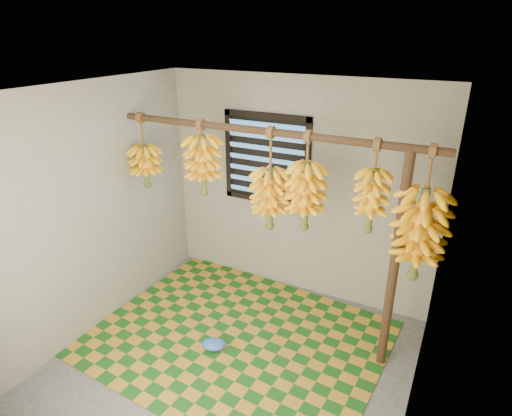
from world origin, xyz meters
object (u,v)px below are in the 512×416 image
Objects in this scene: banana_bunch_b at (203,165)px; woven_mat at (236,338)px; banana_bunch_c at (270,199)px; banana_bunch_d at (305,196)px; support_post at (394,267)px; banana_bunch_e at (419,235)px; banana_bunch_f at (371,201)px; plastic_bag at (214,344)px; banana_bunch_a at (146,166)px.

woven_mat is at bearing -32.38° from banana_bunch_b.
banana_bunch_c is 1.08× the size of banana_bunch_d.
woven_mat is 2.87× the size of banana_bunch_c.
woven_mat is 1.60m from banana_bunch_d.
support_post is 2.77× the size of banana_bunch_b.
banana_bunch_e and banana_bunch_f have the same top height.
banana_bunch_c is at bearing 59.03° from woven_mat.
woven_mat is at bearing -167.66° from banana_bunch_e.
banana_bunch_e is at bearing 0.00° from support_post.
banana_bunch_d is at bearing 40.88° from plastic_bag.
banana_bunch_b is at bearing 180.00° from banana_bunch_d.
banana_bunch_a is 2.31m from banana_bunch_f.
banana_bunch_e is (0.95, 0.00, -0.15)m from banana_bunch_d.
banana_bunch_e reaches higher than plastic_bag.
woven_mat is (-1.33, -0.32, -0.99)m from support_post.
plastic_bag is at bearing -118.87° from banana_bunch_c.
banana_bunch_e is at bearing -0.00° from banana_bunch_b.
banana_bunch_e reaches higher than woven_mat.
woven_mat is 11.62× the size of plastic_bag.
banana_bunch_f is (1.59, -0.00, -0.07)m from banana_bunch_b.
banana_bunch_b is at bearing 180.00° from banana_bunch_f.
banana_bunch_d is at bearing -0.00° from banana_bunch_a.
banana_bunch_b is (0.71, 0.00, 0.11)m from banana_bunch_a.
banana_bunch_a and banana_bunch_d have the same top height.
plastic_bag is 0.30× the size of banana_bunch_f.
banana_bunch_b is 1.05m from banana_bunch_d.
banana_bunch_b and banana_bunch_e have the same top height.
banana_bunch_c is at bearing -180.00° from banana_bunch_e.
banana_bunch_a is 2.71m from banana_bunch_e.
banana_bunch_c is 0.34m from banana_bunch_d.
woven_mat is at bearing -166.31° from support_post.
banana_bunch_c reaches higher than plastic_bag.
support_post is 1.81× the size of banana_bunch_e.
banana_bunch_a and banana_bunch_b have the same top height.
woven_mat is at bearing -163.39° from banana_bunch_f.
support_post is 2.29× the size of banana_bunch_d.
banana_bunch_c and banana_bunch_e have the same top height.
banana_bunch_f is at bearing -0.00° from banana_bunch_a.
support_post is 1.69m from woven_mat.
plastic_bag is 0.27× the size of banana_bunch_d.
banana_bunch_f reaches higher than plastic_bag.
support_post is 8.60× the size of plastic_bag.
woven_mat is 3.47× the size of banana_bunch_f.
banana_bunch_f is (1.20, 0.55, 1.48)m from plastic_bag.
plastic_bag is 0.30× the size of banana_bunch_a.
banana_bunch_c is 1.21× the size of banana_bunch_f.
banana_bunch_d is 0.79× the size of banana_bunch_e.
banana_bunch_b is at bearing 180.00° from banana_bunch_e.
support_post is at bearing -0.00° from banana_bunch_a.
banana_bunch_b is 2.01m from banana_bunch_e.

